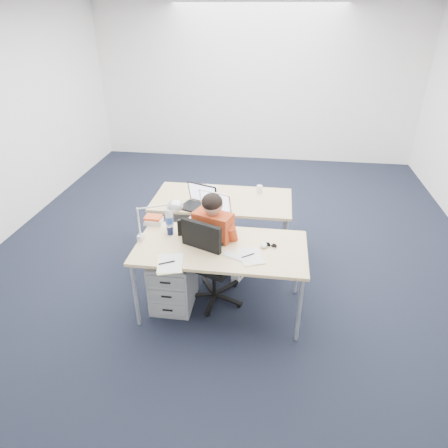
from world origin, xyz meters
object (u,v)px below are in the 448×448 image
object	(u,v)px
drawer_pedestal_far	(184,236)
cordless_phone	(180,228)
headphones	(213,243)
book_stack	(154,220)
silver_laptop	(208,214)
far_cup	(259,189)
water_bottle	(169,218)
desk_lamp	(153,220)
bear_figurine	(187,230)
sunglasses	(271,245)
can_koozie	(170,230)
office_chair	(213,277)
computer_mouse	(264,245)
desk_near	(221,251)
drawer_pedestal_near	(173,281)
dark_laptop	(197,197)
desk_far	(222,202)
wireless_keyboard	(236,256)
seated_person	(219,243)

from	to	relation	value
drawer_pedestal_far	cordless_phone	xyz separation A→B (m)	(0.16, -0.75, 0.54)
headphones	book_stack	world-z (taller)	book_stack
silver_laptop	far_cup	size ratio (longest dim) A/B	3.90
water_bottle	desk_lamp	distance (m)	0.29
bear_figurine	sunglasses	size ratio (longest dim) A/B	1.47
can_koozie	far_cup	world-z (taller)	can_koozie
office_chair	bear_figurine	xyz separation A→B (m)	(-0.24, 0.01, 0.53)
office_chair	computer_mouse	xyz separation A→B (m)	(0.50, -0.06, 0.47)
sunglasses	far_cup	size ratio (longest dim) A/B	1.21
computer_mouse	desk_lamp	bearing A→B (deg)	176.36
desk_near	drawer_pedestal_near	bearing A→B (deg)	179.14
drawer_pedestal_far	dark_laptop	bearing A→B (deg)	-33.96
drawer_pedestal_far	headphones	world-z (taller)	headphones
desk_lamp	drawer_pedestal_far	bearing A→B (deg)	92.81
silver_laptop	water_bottle	distance (m)	0.40
desk_far	wireless_keyboard	xyz separation A→B (m)	(0.30, -1.19, 0.05)
wireless_keyboard	bear_figurine	bearing A→B (deg)	174.22
office_chair	can_koozie	bearing A→B (deg)	-163.49
desk_near	desk_far	distance (m)	1.05
bear_figurine	dark_laptop	xyz separation A→B (m)	(-0.03, 0.63, 0.05)
sunglasses	dark_laptop	world-z (taller)	dark_laptop
headphones	water_bottle	xyz separation A→B (m)	(-0.48, 0.24, 0.11)
can_koozie	desk_lamp	bearing A→B (deg)	-127.59
seated_person	can_koozie	distance (m)	0.52
drawer_pedestal_near	cordless_phone	world-z (taller)	cordless_phone
desk_lamp	office_chair	bearing A→B (deg)	17.33
cordless_phone	water_bottle	bearing A→B (deg)	118.23
computer_mouse	book_stack	distance (m)	1.18
silver_laptop	can_koozie	size ratio (longest dim) A/B	3.80
desk_near	drawer_pedestal_near	distance (m)	0.63
drawer_pedestal_near	can_koozie	world-z (taller)	can_koozie
silver_laptop	sunglasses	bearing A→B (deg)	0.61
silver_laptop	desk_lamp	size ratio (longest dim) A/B	0.79
drawer_pedestal_far	office_chair	bearing A→B (deg)	-58.70
water_bottle	far_cup	world-z (taller)	water_bottle
drawer_pedestal_far	desk_lamp	size ratio (longest dim) A/B	1.18
bear_figurine	desk_lamp	xyz separation A→B (m)	(-0.29, -0.11, 0.15)
office_chair	drawer_pedestal_far	size ratio (longest dim) A/B	1.81
drawer_pedestal_near	computer_mouse	xyz separation A→B (m)	(0.88, 0.05, 0.47)
seated_person	silver_laptop	distance (m)	0.34
desk_far	sunglasses	size ratio (longest dim) A/B	14.03
cordless_phone	dark_laptop	bearing A→B (deg)	63.59
desk_near	headphones	bearing A→B (deg)	162.39
headphones	can_koozie	bearing A→B (deg)	156.08
office_chair	desk_lamp	size ratio (longest dim) A/B	2.14
desk_lamp	desk_near	bearing A→B (deg)	5.57
bear_figurine	far_cup	bearing A→B (deg)	66.45
desk_far	sunglasses	xyz separation A→B (m)	(0.60, -0.98, 0.06)
computer_mouse	bear_figurine	bearing A→B (deg)	168.50
far_cup	desk_near	bearing A→B (deg)	-102.70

